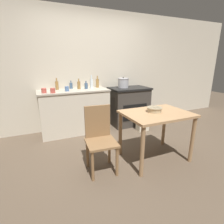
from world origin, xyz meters
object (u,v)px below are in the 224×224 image
(cup_mid_right, at_px, (67,89))
(cup_far_right, at_px, (44,91))
(work_table, at_px, (156,120))
(flour_sack, at_px, (143,122))
(bottle_center_left, at_px, (79,85))
(chair, at_px, (100,137))
(mixing_bowl_large, at_px, (154,109))
(bottle_mid_left, at_px, (57,85))
(bottle_center, at_px, (92,83))
(bottle_far_left, at_px, (86,86))
(bottle_left, at_px, (97,83))
(stove, at_px, (129,106))
(cup_right, at_px, (53,91))
(bottle_center_right, at_px, (71,86))
(stock_pot, at_px, (123,83))

(cup_mid_right, height_order, cup_far_right, cup_mid_right)
(cup_mid_right, bearing_deg, work_table, -54.88)
(flour_sack, height_order, bottle_center_left, bottle_center_left)
(chair, xyz_separation_m, flour_sack, (1.35, 0.97, -0.30))
(bottle_center_left, xyz_separation_m, cup_mid_right, (-0.28, -0.18, -0.04))
(chair, bearing_deg, mixing_bowl_large, 2.80)
(mixing_bowl_large, distance_m, bottle_mid_left, 2.09)
(bottle_center, bearing_deg, bottle_far_left, -155.92)
(bottle_center, bearing_deg, bottle_left, 12.18)
(stove, distance_m, cup_far_right, 1.94)
(bottle_mid_left, height_order, bottle_center_left, bottle_mid_left)
(mixing_bowl_large, height_order, bottle_mid_left, bottle_mid_left)
(chair, xyz_separation_m, mixing_bowl_large, (0.86, -0.03, 0.31))
(bottle_left, relative_size, cup_mid_right, 2.76)
(flour_sack, xyz_separation_m, bottle_left, (-0.81, 0.65, 0.83))
(flour_sack, bearing_deg, cup_right, 169.67)
(mixing_bowl_large, bearing_deg, work_table, -76.65)
(work_table, xyz_separation_m, bottle_far_left, (-0.62, 1.61, 0.35))
(bottle_far_left, bearing_deg, bottle_center_right, 148.27)
(cup_right, bearing_deg, stock_pot, 7.99)
(stove, xyz_separation_m, bottle_mid_left, (-1.60, 0.20, 0.56))
(work_table, distance_m, flour_sack, 1.24)
(cup_far_right, bearing_deg, chair, -66.59)
(bottle_center_right, bearing_deg, bottle_mid_left, -173.29)
(bottle_mid_left, xyz_separation_m, bottle_center_right, (0.30, 0.03, -0.03))
(stock_pot, bearing_deg, work_table, -99.40)
(cup_mid_right, bearing_deg, cup_far_right, -175.72)
(chair, relative_size, cup_mid_right, 9.67)
(mixing_bowl_large, xyz_separation_m, bottle_mid_left, (-1.18, 1.70, 0.22))
(stove, bearing_deg, work_table, -104.48)
(chair, xyz_separation_m, cup_right, (-0.44, 1.30, 0.48))
(stove, distance_m, chair, 1.95)
(bottle_left, bearing_deg, bottle_mid_left, 177.04)
(mixing_bowl_large, bearing_deg, bottle_center, 105.88)
(bottle_center_right, bearing_deg, bottle_left, -7.94)
(stove, distance_m, flour_sack, 0.57)
(bottle_left, height_order, bottle_center_left, bottle_left)
(mixing_bowl_large, xyz_separation_m, bottle_left, (-0.32, 1.66, 0.22))
(stove, height_order, stock_pot, stock_pot)
(bottle_center, bearing_deg, stove, -7.90)
(bottle_center, distance_m, cup_right, 0.90)
(stock_pot, xyz_separation_m, cup_mid_right, (-1.31, -0.12, -0.04))
(stock_pot, bearing_deg, bottle_center_right, 171.07)
(stove, relative_size, bottle_mid_left, 3.77)
(work_table, distance_m, stock_pot, 1.66)
(chair, bearing_deg, bottle_center_left, 90.81)
(stove, height_order, bottle_center, bottle_center)
(flour_sack, relative_size, bottle_center_left, 1.70)
(bottle_center_left, bearing_deg, bottle_left, 5.70)
(work_table, relative_size, stock_pot, 3.82)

